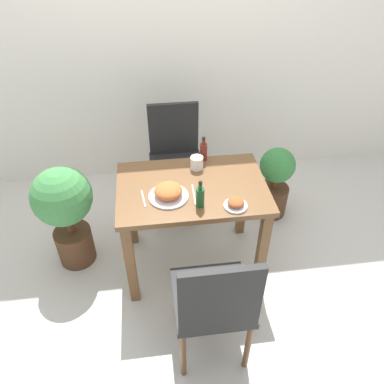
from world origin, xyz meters
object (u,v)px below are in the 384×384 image
(potted_plant_left, at_px, (65,209))
(chair_near, at_px, (215,302))
(side_plate, at_px, (236,204))
(food_plate, at_px, (168,192))
(condiment_bottle, at_px, (203,151))
(sauce_bottle, at_px, (200,196))
(potted_plant_right, at_px, (275,181))
(drink_cup, at_px, (197,163))
(chair_far, at_px, (175,155))

(potted_plant_left, bearing_deg, chair_near, -44.93)
(chair_near, height_order, side_plate, chair_near)
(food_plate, distance_m, potted_plant_left, 0.78)
(chair_near, distance_m, condiment_bottle, 1.05)
(sauce_bottle, height_order, potted_plant_right, sauce_bottle)
(chair_near, relative_size, food_plate, 3.72)
(side_plate, distance_m, sauce_bottle, 0.22)
(chair_near, bearing_deg, potted_plant_right, -121.06)
(food_plate, distance_m, side_plate, 0.41)
(drink_cup, bearing_deg, chair_near, -92.05)
(side_plate, relative_size, condiment_bottle, 0.77)
(food_plate, relative_size, side_plate, 1.73)
(drink_cup, relative_size, condiment_bottle, 0.48)
(potted_plant_left, bearing_deg, condiment_bottle, 8.14)
(chair_near, bearing_deg, sauce_bottle, -89.88)
(sauce_bottle, height_order, condiment_bottle, same)
(food_plate, relative_size, condiment_bottle, 1.33)
(sauce_bottle, distance_m, potted_plant_left, 0.98)
(chair_near, xyz_separation_m, chair_far, (-0.07, 1.40, 0.00))
(food_plate, distance_m, condiment_bottle, 0.46)
(chair_near, relative_size, sauce_bottle, 4.95)
(sauce_bottle, bearing_deg, drink_cup, 84.93)
(condiment_bottle, distance_m, potted_plant_right, 0.80)
(food_plate, height_order, sauce_bottle, sauce_bottle)
(chair_far, distance_m, food_plate, 0.81)
(chair_far, distance_m, sauce_bottle, 0.92)
(chair_near, height_order, potted_plant_left, chair_near)
(side_plate, relative_size, sauce_bottle, 0.77)
(condiment_bottle, bearing_deg, potted_plant_left, -171.86)
(food_plate, relative_size, potted_plant_left, 0.30)
(chair_near, bearing_deg, chair_far, -87.10)
(drink_cup, relative_size, potted_plant_right, 0.14)
(condiment_bottle, xyz_separation_m, potted_plant_right, (0.63, 0.18, -0.46))
(chair_near, distance_m, drink_cup, 0.95)
(drink_cup, xyz_separation_m, condiment_bottle, (0.06, 0.10, 0.03))
(chair_near, bearing_deg, side_plate, -112.55)
(potted_plant_left, bearing_deg, chair_far, 33.55)
(drink_cup, bearing_deg, potted_plant_left, -177.34)
(food_plate, bearing_deg, side_plate, -19.89)
(condiment_bottle, relative_size, potted_plant_right, 0.29)
(chair_far, bearing_deg, chair_near, -87.10)
(chair_near, relative_size, side_plate, 6.43)
(drink_cup, bearing_deg, food_plate, -127.38)
(chair_far, bearing_deg, condiment_bottle, -67.47)
(sauce_bottle, bearing_deg, chair_near, -89.88)
(side_plate, bearing_deg, potted_plant_left, 160.81)
(sauce_bottle, relative_size, condiment_bottle, 1.00)
(chair_far, relative_size, side_plate, 6.43)
(potted_plant_right, bearing_deg, condiment_bottle, -163.59)
(chair_near, xyz_separation_m, potted_plant_right, (0.72, 1.20, -0.19))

